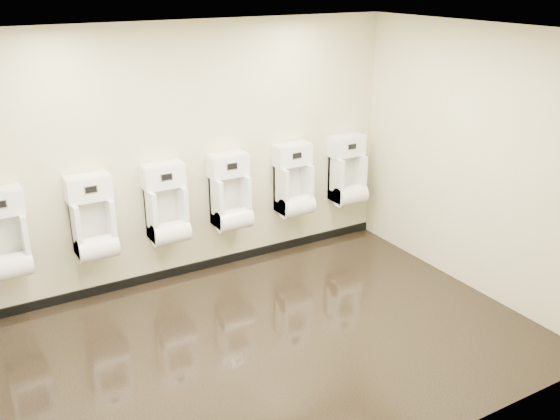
{
  "coord_description": "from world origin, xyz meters",
  "views": [
    {
      "loc": [
        -2.39,
        -4.37,
        3.26
      ],
      "look_at": [
        0.47,
        0.55,
        1.07
      ],
      "focal_mm": 40.0,
      "sensor_mm": 36.0,
      "label": 1
    }
  ],
  "objects_px": {
    "urinal_2": "(167,210)",
    "urinal_4": "(294,185)",
    "urinal_1": "(93,224)",
    "urinal_0": "(5,240)",
    "urinal_3": "(231,197)",
    "urinal_5": "(348,175)"
  },
  "relations": [
    {
      "from": "urinal_2",
      "to": "urinal_3",
      "type": "height_order",
      "value": "same"
    },
    {
      "from": "urinal_1",
      "to": "urinal_3",
      "type": "xyz_separation_m",
      "value": [
        1.54,
        0.0,
        0.0
      ]
    },
    {
      "from": "urinal_0",
      "to": "urinal_3",
      "type": "relative_size",
      "value": 1.0
    },
    {
      "from": "urinal_1",
      "to": "urinal_2",
      "type": "bearing_deg",
      "value": 0.0
    },
    {
      "from": "urinal_2",
      "to": "urinal_3",
      "type": "xyz_separation_m",
      "value": [
        0.76,
        0.0,
        0.0
      ]
    },
    {
      "from": "urinal_1",
      "to": "urinal_4",
      "type": "bearing_deg",
      "value": 0.0
    },
    {
      "from": "urinal_0",
      "to": "urinal_3",
      "type": "bearing_deg",
      "value": 0.0
    },
    {
      "from": "urinal_5",
      "to": "urinal_0",
      "type": "bearing_deg",
      "value": 180.0
    },
    {
      "from": "urinal_0",
      "to": "urinal_3",
      "type": "distance_m",
      "value": 2.37
    },
    {
      "from": "urinal_0",
      "to": "urinal_2",
      "type": "bearing_deg",
      "value": 0.0
    },
    {
      "from": "urinal_0",
      "to": "urinal_4",
      "type": "distance_m",
      "value": 3.2
    },
    {
      "from": "urinal_2",
      "to": "urinal_4",
      "type": "relative_size",
      "value": 1.0
    },
    {
      "from": "urinal_1",
      "to": "urinal_0",
      "type": "bearing_deg",
      "value": 180.0
    },
    {
      "from": "urinal_2",
      "to": "urinal_1",
      "type": "bearing_deg",
      "value": 180.0
    },
    {
      "from": "urinal_2",
      "to": "urinal_3",
      "type": "distance_m",
      "value": 0.76
    },
    {
      "from": "urinal_2",
      "to": "urinal_4",
      "type": "bearing_deg",
      "value": 0.0
    },
    {
      "from": "urinal_3",
      "to": "urinal_4",
      "type": "distance_m",
      "value": 0.83
    },
    {
      "from": "urinal_0",
      "to": "urinal_2",
      "type": "height_order",
      "value": "same"
    },
    {
      "from": "urinal_3",
      "to": "urinal_4",
      "type": "xyz_separation_m",
      "value": [
        0.83,
        0.0,
        0.0
      ]
    },
    {
      "from": "urinal_1",
      "to": "urinal_4",
      "type": "relative_size",
      "value": 1.0
    },
    {
      "from": "urinal_3",
      "to": "urinal_5",
      "type": "xyz_separation_m",
      "value": [
        1.62,
        0.0,
        0.0
      ]
    },
    {
      "from": "urinal_2",
      "to": "urinal_3",
      "type": "bearing_deg",
      "value": 0.0
    }
  ]
}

